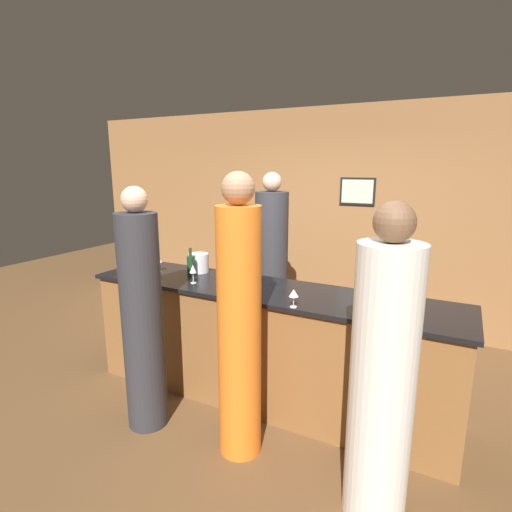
# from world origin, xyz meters

# --- Properties ---
(ground_plane) EXTENTS (14.00, 14.00, 0.00)m
(ground_plane) POSITION_xyz_m (0.00, 0.00, 0.00)
(ground_plane) COLOR brown
(back_wall) EXTENTS (8.00, 0.08, 2.80)m
(back_wall) POSITION_xyz_m (0.00, 2.18, 1.40)
(back_wall) COLOR olive
(back_wall) RESTS_ON ground_plane
(bar_counter) EXTENTS (3.27, 0.72, 1.04)m
(bar_counter) POSITION_xyz_m (0.00, 0.00, 0.52)
(bar_counter) COLOR brown
(bar_counter) RESTS_ON ground_plane
(bartender) EXTENTS (0.35, 0.35, 2.00)m
(bartender) POSITION_xyz_m (-0.32, 0.83, 0.94)
(bartender) COLOR #2D2D33
(bartender) RESTS_ON ground_plane
(guest_0) EXTENTS (0.32, 0.32, 1.92)m
(guest_0) POSITION_xyz_m (-0.68, -0.75, 0.90)
(guest_0) COLOR #2D2D33
(guest_0) RESTS_ON ground_plane
(guest_1) EXTENTS (0.37, 0.37, 1.89)m
(guest_1) POSITION_xyz_m (1.13, -0.78, 0.88)
(guest_1) COLOR silver
(guest_1) RESTS_ON ground_plane
(guest_2) EXTENTS (0.31, 0.31, 2.03)m
(guest_2) POSITION_xyz_m (0.14, -0.68, 0.96)
(guest_2) COLOR orange
(guest_2) RESTS_ON ground_plane
(wine_bottle_0) EXTENTS (0.07, 0.07, 0.28)m
(wine_bottle_0) POSITION_xyz_m (-0.77, 0.01, 1.15)
(wine_bottle_0) COLOR #19381E
(wine_bottle_0) RESTS_ON bar_counter
(ice_bucket) EXTENTS (0.20, 0.20, 0.18)m
(ice_bucket) POSITION_xyz_m (-0.81, 0.19, 1.13)
(ice_bucket) COLOR silver
(ice_bucket) RESTS_ON bar_counter
(wine_glass_0) EXTENTS (0.08, 0.08, 0.16)m
(wine_glass_0) POSITION_xyz_m (-1.18, 0.02, 1.16)
(wine_glass_0) COLOR silver
(wine_glass_0) RESTS_ON bar_counter
(wine_glass_1) EXTENTS (0.06, 0.06, 0.17)m
(wine_glass_1) POSITION_xyz_m (-0.63, -0.15, 1.16)
(wine_glass_1) COLOR silver
(wine_glass_1) RESTS_ON bar_counter
(wine_glass_2) EXTENTS (0.08, 0.08, 0.15)m
(wine_glass_2) POSITION_xyz_m (0.89, -0.21, 1.15)
(wine_glass_2) COLOR silver
(wine_glass_2) RESTS_ON bar_counter
(wine_glass_3) EXTENTS (0.08, 0.08, 0.15)m
(wine_glass_3) POSITION_xyz_m (0.98, -0.16, 1.16)
(wine_glass_3) COLOR silver
(wine_glass_3) RESTS_ON bar_counter
(wine_glass_4) EXTENTS (0.07, 0.07, 0.14)m
(wine_glass_4) POSITION_xyz_m (0.40, -0.32, 1.14)
(wine_glass_4) COLOR silver
(wine_glass_4) RESTS_ON bar_counter
(wine_glass_5) EXTENTS (0.08, 0.08, 0.15)m
(wine_glass_5) POSITION_xyz_m (-1.44, -0.22, 1.15)
(wine_glass_5) COLOR silver
(wine_glass_5) RESTS_ON bar_counter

